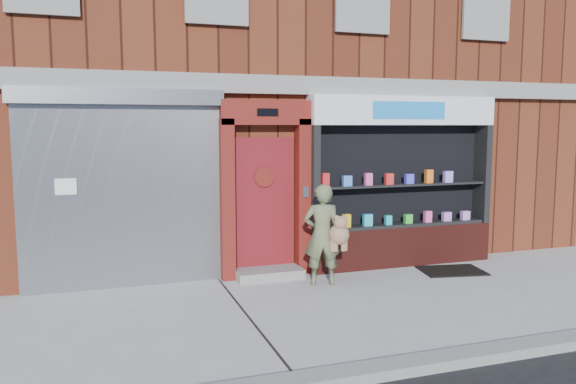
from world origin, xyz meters
name	(u,v)px	position (x,y,z in m)	size (l,w,h in m)	color
ground	(355,304)	(0.00, 0.00, 0.00)	(80.00, 80.00, 0.00)	#9E9E99
curb	(444,361)	(0.00, -2.15, 0.06)	(60.00, 0.30, 0.12)	gray
building	(246,60)	(0.00, 5.99, 4.00)	(12.00, 8.16, 8.00)	#512012
shutter_bay	(122,177)	(-3.00, 1.93, 1.72)	(3.10, 0.30, 3.04)	gray
red_door_bay	(265,189)	(-0.75, 1.86, 1.46)	(1.52, 0.58, 2.90)	#5C140F
pharmacy_bay	(401,189)	(1.75, 1.81, 1.37)	(3.50, 0.41, 3.00)	#4F1812
woman	(324,234)	(-0.04, 1.04, 0.80)	(0.70, 0.57, 1.59)	#5F6543
doormat	(452,271)	(2.35, 1.08, 0.01)	(1.05, 0.73, 0.03)	black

